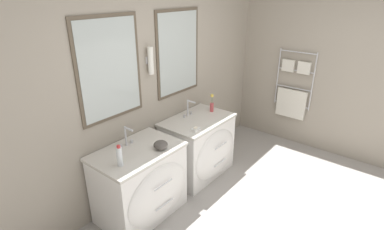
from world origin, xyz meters
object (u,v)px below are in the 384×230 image
at_px(vanity_left, 142,183).
at_px(amenity_bowl, 161,145).
at_px(vanity_right, 200,147).
at_px(flower_vase, 212,105).
at_px(toiletry_bottle, 120,156).

xyz_separation_m(vanity_left, amenity_bowl, (0.17, -0.13, 0.43)).
bearing_deg(vanity_right, vanity_left, 180.00).
bearing_deg(flower_vase, vanity_left, -178.21).
distance_m(vanity_right, amenity_bowl, 0.95).
xyz_separation_m(vanity_left, toiletry_bottle, (-0.29, -0.06, 0.49)).
distance_m(toiletry_bottle, amenity_bowl, 0.47).
bearing_deg(toiletry_bottle, vanity_left, 11.95).
distance_m(vanity_right, toiletry_bottle, 1.39).
relative_size(vanity_left, flower_vase, 3.72).
bearing_deg(flower_vase, amenity_bowl, -171.41).
bearing_deg(vanity_left, flower_vase, 1.79).
bearing_deg(amenity_bowl, toiletry_bottle, 171.28).
height_order(vanity_right, amenity_bowl, amenity_bowl).
bearing_deg(flower_vase, toiletry_bottle, -176.36).
relative_size(vanity_left, toiletry_bottle, 4.30).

